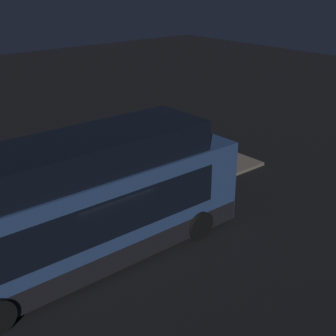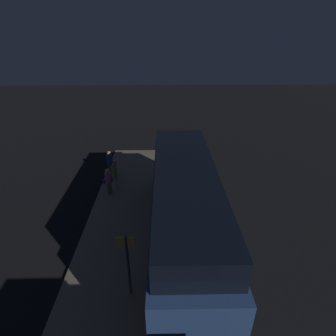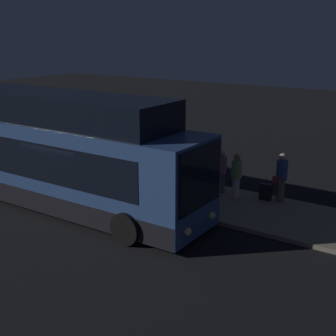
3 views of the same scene
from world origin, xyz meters
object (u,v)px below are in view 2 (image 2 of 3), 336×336
Objects in this scene: bus_lead at (184,213)px; passenger_boarding at (115,175)px; passenger_waiting at (110,163)px; suitcase at (112,175)px; passenger_with_bags at (108,181)px; sign_post at (128,260)px.

bus_lead reaches higher than passenger_boarding.
passenger_waiting is 2.12× the size of suitcase.
passenger_with_bags is at bearing -176.04° from suitcase.
passenger_boarding is 0.61× the size of sign_post.
passenger_with_bags is 7.02m from sign_post.
bus_lead is 3.98× the size of sign_post.
passenger_waiting is at bearing 16.90° from suitcase.
passenger_waiting is at bearing -151.60° from passenger_boarding.
passenger_with_bags is 0.61× the size of sign_post.
passenger_with_bags is at bearing -10.15° from passenger_boarding.
passenger_waiting reaches higher than passenger_boarding.
sign_post is (-8.41, -2.09, 1.38)m from suitcase.
passenger_waiting reaches higher than suitcase.
passenger_waiting is 0.84m from suitcase.
suitcase is (1.02, 0.37, -0.60)m from passenger_boarding.
sign_post reaches higher than suitcase.
sign_post is at bearing 140.94° from bus_lead.
bus_lead reaches higher than sign_post.
bus_lead is at bearing 47.81° from passenger_boarding.
passenger_boarding is 0.75m from passenger_with_bags.
sign_post is at bearing 26.40° from passenger_waiting.
passenger_boarding reaches higher than suitcase.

